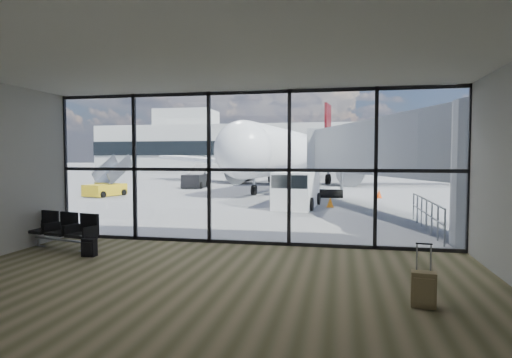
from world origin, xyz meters
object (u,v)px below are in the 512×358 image
(belt_loader, at_px, (195,180))
(mobile_stairs, at_px, (106,188))
(airliner, at_px, (301,153))
(service_van, at_px, (296,189))
(seating_row, at_px, (65,229))
(suitcase, at_px, (424,289))
(backpack, at_px, (89,247))

(belt_loader, relative_size, mobile_stairs, 1.30)
(airliner, bearing_deg, belt_loader, -127.61)
(service_van, bearing_deg, seating_row, -111.98)
(belt_loader, bearing_deg, suitcase, -68.11)
(backpack, xyz_separation_m, belt_loader, (-5.60, 24.13, 0.40))
(backpack, height_order, service_van, service_van)
(service_van, height_order, mobile_stairs, mobile_stairs)
(suitcase, bearing_deg, airliner, 105.88)
(belt_loader, xyz_separation_m, mobile_stairs, (-3.24, -8.41, -0.13))
(backpack, relative_size, belt_loader, 0.12)
(mobile_stairs, bearing_deg, service_van, -2.47)
(suitcase, distance_m, mobile_stairs, 24.49)
(backpack, bearing_deg, mobile_stairs, 119.03)
(service_van, distance_m, mobile_stairs, 13.53)
(service_van, bearing_deg, suitcase, -71.55)
(seating_row, distance_m, suitcase, 9.55)
(seating_row, bearing_deg, suitcase, -5.33)
(airliner, bearing_deg, backpack, -87.11)
(backpack, xyz_separation_m, suitcase, (7.76, -2.28, 0.08))
(seating_row, relative_size, backpack, 4.41)
(service_van, bearing_deg, airliner, 98.62)
(backpack, relative_size, airliner, 0.01)
(mobile_stairs, bearing_deg, backpack, -46.55)
(airliner, bearing_deg, service_van, -78.10)
(suitcase, bearing_deg, mobile_stairs, 139.87)
(seating_row, distance_m, airliner, 31.76)
(seating_row, relative_size, airliner, 0.06)
(belt_loader, distance_m, mobile_stairs, 9.01)
(suitcase, relative_size, mobile_stairs, 0.33)
(seating_row, bearing_deg, belt_loader, 114.03)
(backpack, distance_m, belt_loader, 24.78)
(belt_loader, bearing_deg, backpack, -81.88)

